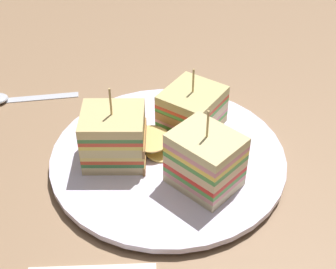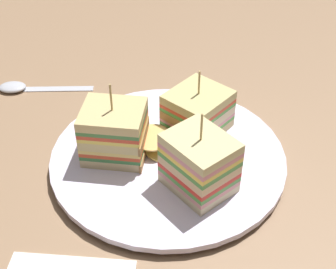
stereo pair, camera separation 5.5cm
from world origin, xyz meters
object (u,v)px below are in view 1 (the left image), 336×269
(sandwich_wedge_0, at_px, (114,137))
(spoon, at_px, (5,99))
(sandwich_wedge_1, at_px, (205,160))
(sandwich_wedge_2, at_px, (192,110))
(chip_pile, at_px, (157,141))
(plate, at_px, (168,157))

(sandwich_wedge_0, relative_size, spoon, 0.70)
(sandwich_wedge_1, xyz_separation_m, sandwich_wedge_2, (-0.10, 0.02, -0.01))
(sandwich_wedge_0, height_order, spoon, sandwich_wedge_0)
(sandwich_wedge_2, distance_m, spoon, 0.27)
(sandwich_wedge_0, bearing_deg, chip_pile, 19.13)
(plate, bearing_deg, chip_pile, -145.55)
(sandwich_wedge_0, distance_m, sandwich_wedge_2, 0.11)
(sandwich_wedge_1, height_order, chip_pile, sandwich_wedge_1)
(plate, relative_size, sandwich_wedge_0, 2.87)
(chip_pile, bearing_deg, sandwich_wedge_2, 118.74)
(plate, bearing_deg, sandwich_wedge_2, 135.25)
(sandwich_wedge_1, bearing_deg, spoon, 9.90)
(sandwich_wedge_0, height_order, chip_pile, sandwich_wedge_0)
(plate, relative_size, sandwich_wedge_1, 2.82)
(sandwich_wedge_0, height_order, sandwich_wedge_1, sandwich_wedge_1)
(plate, distance_m, spoon, 0.26)
(sandwich_wedge_0, relative_size, chip_pile, 1.45)
(chip_pile, xyz_separation_m, spoon, (-0.17, -0.18, -0.02))
(sandwich_wedge_2, relative_size, spoon, 0.69)
(spoon, bearing_deg, plate, 142.04)
(chip_pile, distance_m, spoon, 0.25)
(sandwich_wedge_0, bearing_deg, plate, 5.01)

